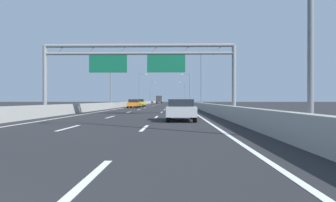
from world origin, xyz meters
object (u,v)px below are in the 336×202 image
(streetlamp_right_far, at_px, (189,87))
(orange_car, at_px, (134,104))
(streetlamp_right_distant, at_px, (185,91))
(blue_car, at_px, (175,102))
(streetlamp_right_mid, at_px, (200,76))
(streetlamp_left_distant, at_px, (151,91))
(box_truck, at_px, (159,99))
(streetlamp_left_mid, at_px, (112,76))
(yellow_car, at_px, (140,103))
(streetlamp_left_far, at_px, (140,87))
(silver_car, at_px, (181,109))
(sign_gantry, at_px, (138,61))

(streetlamp_right_far, xyz_separation_m, orange_car, (-11.29, -39.54, -4.65))
(streetlamp_right_distant, distance_m, blue_car, 28.47)
(streetlamp_right_mid, relative_size, blue_car, 2.25)
(streetlamp_left_distant, height_order, blue_car, streetlamp_left_distant)
(streetlamp_right_distant, height_order, box_truck, streetlamp_right_distant)
(streetlamp_left_mid, bearing_deg, streetlamp_right_mid, 0.00)
(yellow_car, xyz_separation_m, box_truck, (0.24, 67.67, 0.95))
(yellow_car, distance_m, orange_car, 8.34)
(streetlamp_left_far, xyz_separation_m, silver_car, (11.09, -70.84, -4.67))
(sign_gantry, xyz_separation_m, streetlamp_right_far, (7.50, 63.65, 0.55))
(streetlamp_left_distant, distance_m, silver_car, 111.56)
(sign_gantry, distance_m, streetlamp_left_distant, 103.98)
(streetlamp_right_distant, xyz_separation_m, silver_car, (-3.84, -110.91, -4.67))
(silver_car, distance_m, orange_car, 32.18)
(box_truck, bearing_deg, streetlamp_right_mid, -81.82)
(streetlamp_left_distant, bearing_deg, sign_gantry, -85.90)
(streetlamp_right_far, xyz_separation_m, box_truck, (-11.00, 36.48, -3.68))
(yellow_car, bearing_deg, streetlamp_right_distant, 81.04)
(streetlamp_left_far, height_order, silver_car, streetlamp_left_far)
(streetlamp_left_mid, bearing_deg, blue_car, 78.28)
(streetlamp_left_distant, height_order, silver_car, streetlamp_left_distant)
(sign_gantry, height_order, streetlamp_left_far, streetlamp_left_far)
(streetlamp_left_distant, xyz_separation_m, yellow_car, (3.70, -71.26, -4.63))
(yellow_car, relative_size, blue_car, 1.06)
(streetlamp_right_mid, bearing_deg, streetlamp_left_far, 110.44)
(streetlamp_right_distant, distance_m, box_truck, 12.14)
(yellow_car, bearing_deg, blue_car, 80.65)
(streetlamp_right_mid, xyz_separation_m, silver_car, (-3.84, -30.78, -4.67))
(streetlamp_right_mid, relative_size, streetlamp_left_far, 1.00)
(streetlamp_left_far, bearing_deg, blue_car, 48.50)
(streetlamp_left_distant, height_order, orange_car, streetlamp_left_distant)
(streetlamp_left_far, bearing_deg, streetlamp_left_distant, 90.00)
(streetlamp_right_mid, xyz_separation_m, streetlamp_right_far, (0.00, 40.06, 0.00))
(streetlamp_left_mid, height_order, silver_car, streetlamp_left_mid)
(streetlamp_right_mid, xyz_separation_m, yellow_car, (-11.23, 8.86, -4.63))
(streetlamp_right_distant, bearing_deg, box_truck, -161.95)
(streetlamp_right_mid, distance_m, streetlamp_right_distant, 80.12)
(streetlamp_left_mid, xyz_separation_m, yellow_car, (3.70, 8.86, -4.63))
(blue_car, bearing_deg, yellow_car, -99.35)
(orange_car, xyz_separation_m, box_truck, (0.30, 76.01, 0.98))
(sign_gantry, xyz_separation_m, blue_car, (3.42, 75.92, -4.10))
(yellow_car, bearing_deg, streetlamp_right_mid, -38.28)
(streetlamp_right_mid, relative_size, box_truck, 1.07)
(streetlamp_left_mid, xyz_separation_m, streetlamp_left_distant, (0.00, 80.12, 0.00))
(sign_gantry, height_order, streetlamp_left_distant, streetlamp_left_distant)
(streetlamp_left_mid, bearing_deg, streetlamp_left_far, 90.00)
(streetlamp_left_distant, bearing_deg, orange_car, -87.38)
(silver_car, bearing_deg, yellow_car, 100.56)
(orange_car, height_order, box_truck, box_truck)
(streetlamp_left_far, height_order, yellow_car, streetlamp_left_far)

